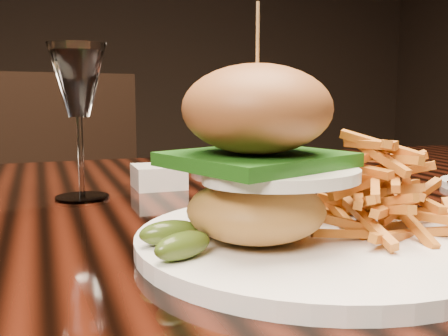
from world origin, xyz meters
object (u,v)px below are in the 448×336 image
object	(u,v)px
dining_table	(212,249)
far_dish	(269,157)
wine_glass	(78,85)
chair_far	(83,212)
burger_plate	(312,187)

from	to	relation	value
dining_table	far_dish	distance (m)	0.33
dining_table	wine_glass	size ratio (longest dim) A/B	7.72
wine_glass	chair_far	world-z (taller)	wine_glass
dining_table	chair_far	xyz separation A→B (m)	(-0.11, 0.89, -0.13)
wine_glass	far_dish	world-z (taller)	wine_glass
burger_plate	wine_glass	xyz separation A→B (m)	(-0.18, 0.31, 0.09)
dining_table	far_dish	bearing A→B (deg)	50.92
burger_plate	chair_far	xyz separation A→B (m)	(-0.12, 1.15, -0.27)
dining_table	burger_plate	size ratio (longest dim) A/B	4.83
dining_table	burger_plate	world-z (taller)	burger_plate
dining_table	burger_plate	distance (m)	0.30
burger_plate	wine_glass	size ratio (longest dim) A/B	1.60
far_dish	chair_far	world-z (taller)	chair_far
burger_plate	far_dish	xyz separation A→B (m)	(0.19, 0.51, -0.04)
wine_glass	chair_far	size ratio (longest dim) A/B	0.22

